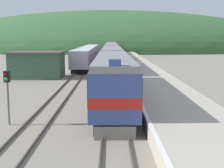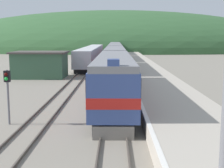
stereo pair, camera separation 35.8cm
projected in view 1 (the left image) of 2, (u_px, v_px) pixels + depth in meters
track_main at (111, 62)px, 68.12m from camera, size 1.52×180.00×0.16m
track_siding at (89, 62)px, 68.09m from camera, size 1.52×180.00×0.16m
platform at (141, 70)px, 48.31m from camera, size 5.43×140.00×0.96m
distant_hills at (111, 50)px, 132.26m from camera, size 156.43×70.39×32.94m
station_shed at (37, 64)px, 42.78m from camera, size 7.35×5.61×3.59m
express_train_lead_car at (113, 78)px, 25.77m from camera, size 2.96×19.20×4.38m
carriage_second at (112, 60)px, 46.36m from camera, size 2.95×20.24×4.02m
carriage_third at (111, 53)px, 67.24m from camera, size 2.95×20.24×4.02m
carriage_fourth at (111, 49)px, 88.12m from camera, size 2.95×20.24×4.02m
siding_train at (88, 55)px, 66.12m from camera, size 2.90×41.73×3.51m
signal_post_siding at (7, 86)px, 19.49m from camera, size 0.36×0.42×3.51m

